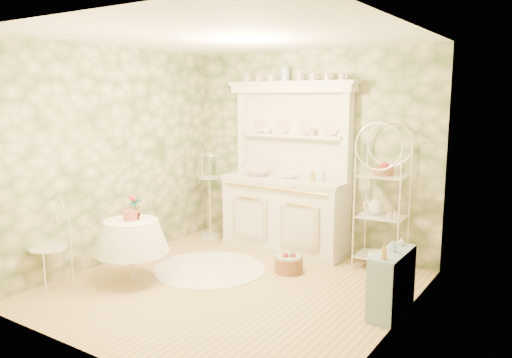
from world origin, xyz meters
The scene contains 22 objects.
floor centered at (0.00, 0.00, 0.00)m, with size 3.60×3.60×0.00m, color #DABC7A.
ceiling centered at (0.00, 0.00, 2.70)m, with size 3.60×3.60×0.00m, color white.
wall_left centered at (-1.80, 0.00, 1.35)m, with size 3.60×3.60×0.00m, color beige.
wall_right centered at (1.80, 0.00, 1.35)m, with size 3.60×3.60×0.00m, color beige.
wall_back centered at (0.00, 1.80, 1.35)m, with size 3.60×3.60×0.00m, color beige.
wall_front centered at (0.00, -1.80, 1.35)m, with size 3.60×3.60×0.00m, color beige.
kitchen_dresser centered at (-0.20, 1.52, 1.15)m, with size 1.87×0.61×2.29m, color white.
bakers_rack centered at (1.14, 1.53, 0.92)m, with size 0.57×0.41×1.85m, color white.
side_shelf centered at (1.68, 0.34, 0.31)m, with size 0.27×0.72×0.61m, color #87A1B8.
round_table centered at (-1.06, -0.45, 0.37)m, with size 0.68×0.68×0.74m, color white.
cafe_chair centered at (-1.68, -1.09, 0.50)m, with size 0.46×0.46×1.00m, color white.
birdcage_stand centered at (-1.44, 1.45, 0.76)m, with size 0.36×0.36×1.53m, color white.
floor_basket centered at (0.29, 0.78, 0.13)m, with size 0.39×0.39×0.25m, color #986340.
lace_rug centered at (-0.58, 0.34, 0.01)m, with size 1.37×1.37×0.01m, color white.
bowl_floral centered at (-0.60, 1.46, 1.02)m, with size 0.34×0.34×0.08m, color white.
bowl_white centered at (-0.12, 1.51, 1.02)m, with size 0.23×0.23×0.07m, color white.
cup_left centered at (-0.60, 1.68, 1.61)m, with size 0.12×0.12×0.10m, color white.
cup_right centered at (0.11, 1.68, 1.61)m, with size 0.11×0.11×0.10m, color white.
potted_geranium centered at (-1.03, -0.40, 0.85)m, with size 0.14×0.10×0.27m, color #3F7238.
bottle_amber centered at (1.68, 0.08, 0.68)m, with size 0.06×0.06×0.15m, color #B48D40.
bottle_blue centered at (1.68, 0.35, 0.65)m, with size 0.05×0.05×0.11m, color #99B2D8.
bottle_glass centered at (1.68, 0.60, 0.65)m, with size 0.06×0.06×0.08m, color silver.
Camera 1 is at (3.11, -4.23, 2.09)m, focal length 35.00 mm.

